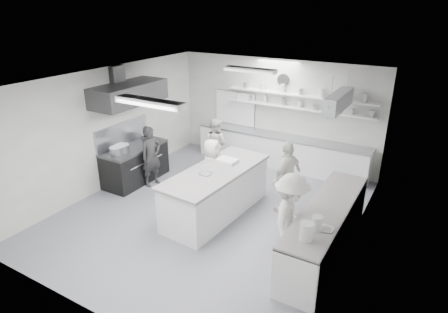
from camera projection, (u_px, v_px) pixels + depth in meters
The scene contains 27 objects.
floor at pixel (211, 212), 8.79m from camera, with size 6.00×7.00×0.02m, color slate.
ceiling at pixel (209, 79), 7.65m from camera, with size 6.00×7.00×0.02m, color white.
wall_back at pixel (276, 112), 11.02m from camera, with size 6.00×0.04×3.00m, color silver.
wall_front at pixel (78, 228), 5.42m from camera, with size 6.00×0.04×3.00m, color silver.
wall_left at pixel (109, 128), 9.63m from camera, with size 0.04×7.00×3.00m, color silver.
wall_right at pixel (354, 181), 6.82m from camera, with size 0.04×7.00×3.00m, color silver.
stove at pixel (135, 165), 10.15m from camera, with size 0.80×1.80×0.90m, color black.
exhaust_hood at pixel (129, 94), 9.44m from camera, with size 0.85×2.00×0.50m, color #39393C.
back_counter at pixel (279, 151), 11.03m from camera, with size 5.00×0.60×0.92m, color white.
shelf_lower at pixel (298, 108), 10.50m from camera, with size 4.20×0.26×0.04m, color white.
shelf_upper at pixel (299, 95), 10.36m from camera, with size 4.20×0.26×0.04m, color white.
pass_through_window at pixel (235, 108), 11.63m from camera, with size 1.30×0.04×1.00m, color black.
wall_clock at pixel (284, 80), 10.54m from camera, with size 0.32×0.32×0.05m, color silver.
right_counter at pixel (325, 231), 7.21m from camera, with size 0.74×3.30×0.94m, color white.
pot_rack at pixel (339, 101), 8.90m from camera, with size 0.30×1.60×0.40m, color #A2A5AB.
light_fixture_front at pixel (150, 102), 6.24m from camera, with size 1.30×0.25×0.10m, color white.
light_fixture_rear at pixel (250, 70), 9.12m from camera, with size 1.30×0.25×0.10m, color white.
prep_island at pixel (216, 193), 8.55m from camera, with size 1.02×2.75×1.01m, color white.
stove_pot at pixel (122, 149), 9.61m from camera, with size 0.35×0.35×0.23m, color #A2A5AB.
cook_stove at pixel (151, 156), 9.81m from camera, with size 0.57×0.38×1.57m, color #262627.
cook_back at pixel (215, 144), 10.80m from camera, with size 0.71×0.56×1.47m, color silver.
cook_island_left at pixel (212, 169), 9.18m from camera, with size 0.73×0.47×1.49m, color silver.
cook_island_right at pixel (287, 177), 8.56m from camera, with size 0.98×0.41×1.67m, color silver.
cook_right at pixel (290, 219), 6.87m from camera, with size 1.11×0.64×1.72m, color silver.
bowl_island_a at pixel (206, 174), 8.17m from camera, with size 0.27×0.27×0.07m, color #A2A5AB.
bowl_island_b at pixel (207, 167), 8.53m from camera, with size 0.19×0.19×0.06m, color white.
bowl_right at pixel (326, 230), 6.34m from camera, with size 0.25×0.25×0.06m, color white.
Camera 1 is at (4.13, -6.47, 4.47)m, focal length 30.97 mm.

